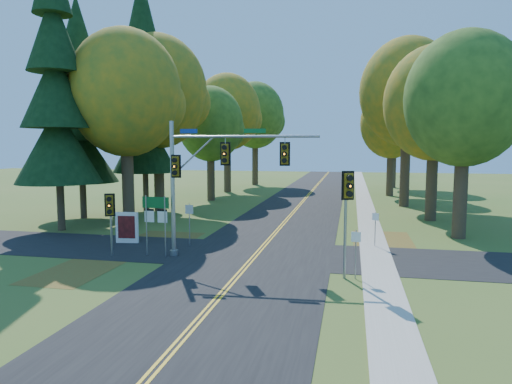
% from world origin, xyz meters
% --- Properties ---
extents(ground, '(160.00, 160.00, 0.00)m').
position_xyz_m(ground, '(0.00, 0.00, 0.00)').
color(ground, '#3C5C20').
rests_on(ground, ground).
extents(road_main, '(8.00, 160.00, 0.02)m').
position_xyz_m(road_main, '(0.00, 0.00, 0.01)').
color(road_main, black).
rests_on(road_main, ground).
extents(road_cross, '(60.00, 6.00, 0.02)m').
position_xyz_m(road_cross, '(0.00, 2.00, 0.01)').
color(road_cross, black).
rests_on(road_cross, ground).
extents(centerline_left, '(0.10, 160.00, 0.01)m').
position_xyz_m(centerline_left, '(-0.10, 0.00, 0.03)').
color(centerline_left, gold).
rests_on(centerline_left, road_main).
extents(centerline_right, '(0.10, 160.00, 0.01)m').
position_xyz_m(centerline_right, '(0.10, 0.00, 0.03)').
color(centerline_right, gold).
rests_on(centerline_right, road_main).
extents(sidewalk_east, '(1.60, 160.00, 0.06)m').
position_xyz_m(sidewalk_east, '(6.20, 0.00, 0.03)').
color(sidewalk_east, '#9E998E').
rests_on(sidewalk_east, ground).
extents(leaf_patch_w_near, '(4.00, 6.00, 0.00)m').
position_xyz_m(leaf_patch_w_near, '(-6.50, 4.00, 0.01)').
color(leaf_patch_w_near, brown).
rests_on(leaf_patch_w_near, ground).
extents(leaf_patch_e, '(3.50, 8.00, 0.00)m').
position_xyz_m(leaf_patch_e, '(6.80, 6.00, 0.01)').
color(leaf_patch_e, brown).
rests_on(leaf_patch_e, ground).
extents(leaf_patch_w_far, '(3.00, 5.00, 0.00)m').
position_xyz_m(leaf_patch_w_far, '(-7.50, -3.00, 0.01)').
color(leaf_patch_w_far, brown).
rests_on(leaf_patch_w_far, ground).
extents(tree_w_a, '(8.00, 8.00, 14.15)m').
position_xyz_m(tree_w_a, '(-11.13, 9.38, 9.49)').
color(tree_w_a, '#38281C').
rests_on(tree_w_a, ground).
extents(tree_e_a, '(7.20, 7.20, 12.73)m').
position_xyz_m(tree_e_a, '(11.57, 8.77, 8.53)').
color(tree_e_a, '#38281C').
rests_on(tree_e_a, ground).
extents(tree_w_b, '(8.60, 8.60, 15.38)m').
position_xyz_m(tree_w_b, '(-11.72, 16.29, 10.37)').
color(tree_w_b, '#38281C').
rests_on(tree_w_b, ground).
extents(tree_e_b, '(7.60, 7.60, 13.33)m').
position_xyz_m(tree_e_b, '(10.97, 15.58, 8.90)').
color(tree_e_b, '#38281C').
rests_on(tree_e_b, ground).
extents(tree_w_c, '(6.80, 6.80, 11.91)m').
position_xyz_m(tree_w_c, '(-9.54, 24.47, 7.94)').
color(tree_w_c, '#38281C').
rests_on(tree_w_c, ground).
extents(tree_e_c, '(8.80, 8.80, 15.79)m').
position_xyz_m(tree_e_c, '(9.88, 23.69, 10.66)').
color(tree_e_c, '#38281C').
rests_on(tree_e_c, ground).
extents(tree_w_d, '(8.20, 8.20, 14.56)m').
position_xyz_m(tree_w_d, '(-10.13, 33.18, 9.78)').
color(tree_w_d, '#38281C').
rests_on(tree_w_d, ground).
extents(tree_e_d, '(7.00, 7.00, 12.32)m').
position_xyz_m(tree_e_d, '(9.26, 32.87, 8.24)').
color(tree_e_d, '#38281C').
rests_on(tree_e_d, ground).
extents(tree_w_e, '(8.40, 8.40, 14.97)m').
position_xyz_m(tree_w_e, '(-8.92, 44.09, 10.07)').
color(tree_w_e, '#38281C').
rests_on(tree_w_e, ground).
extents(tree_e_e, '(7.80, 7.80, 13.74)m').
position_xyz_m(tree_e_e, '(10.47, 43.58, 9.19)').
color(tree_e_e, '#38281C').
rests_on(tree_e_e, ground).
extents(pine_a, '(5.60, 5.60, 19.48)m').
position_xyz_m(pine_a, '(-14.50, 6.00, 9.18)').
color(pine_a, '#38281C').
rests_on(pine_a, ground).
extents(pine_b, '(5.60, 5.60, 17.31)m').
position_xyz_m(pine_b, '(-16.00, 11.00, 8.16)').
color(pine_b, '#38281C').
rests_on(pine_b, ground).
extents(pine_c, '(5.60, 5.60, 20.56)m').
position_xyz_m(pine_c, '(-13.00, 16.00, 9.69)').
color(pine_c, '#38281C').
rests_on(pine_c, ground).
extents(traffic_mast, '(7.74, 0.91, 7.02)m').
position_xyz_m(traffic_mast, '(-2.29, 0.77, 4.51)').
color(traffic_mast, '#929499').
rests_on(traffic_mast, ground).
extents(east_signal_pole, '(0.53, 0.63, 4.71)m').
position_xyz_m(east_signal_pole, '(4.71, -1.82, 3.57)').
color(east_signal_pole, gray).
rests_on(east_signal_pole, ground).
extents(ped_signal_pole, '(0.50, 0.60, 3.33)m').
position_xyz_m(ped_signal_pole, '(-7.28, -0.19, 2.47)').
color(ped_signal_pole, gray).
rests_on(ped_signal_pole, ground).
extents(route_sign_cluster, '(1.49, 0.15, 3.20)m').
position_xyz_m(route_sign_cluster, '(-5.07, 0.47, 2.25)').
color(route_sign_cluster, gray).
rests_on(route_sign_cluster, ground).
extents(info_kiosk, '(1.35, 0.34, 1.85)m').
position_xyz_m(info_kiosk, '(-8.10, 3.09, 0.92)').
color(info_kiosk, white).
rests_on(info_kiosk, ground).
extents(reg_sign_e_north, '(0.37, 0.16, 2.02)m').
position_xyz_m(reg_sign_e_north, '(6.24, 4.99, 1.39)').
color(reg_sign_e_north, gray).
rests_on(reg_sign_e_north, ground).
extents(reg_sign_e_south, '(0.41, 0.06, 2.15)m').
position_xyz_m(reg_sign_e_south, '(5.11, -1.59, 1.47)').
color(reg_sign_e_south, gray).
rests_on(reg_sign_e_south, ground).
extents(reg_sign_w, '(0.47, 0.07, 2.46)m').
position_xyz_m(reg_sign_w, '(-4.20, 3.11, 1.69)').
color(reg_sign_w, gray).
rests_on(reg_sign_w, ground).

